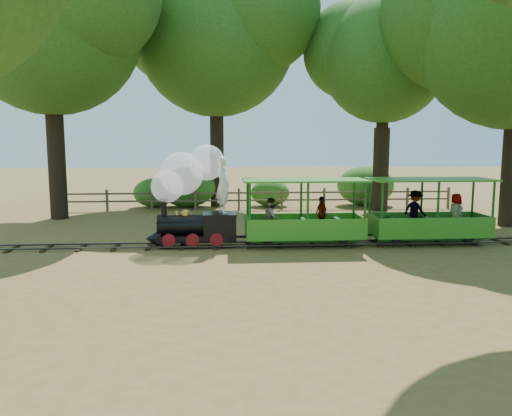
{
  "coord_description": "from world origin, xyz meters",
  "views": [
    {
      "loc": [
        -1.81,
        -14.92,
        3.21
      ],
      "look_at": [
        -0.73,
        0.5,
        1.11
      ],
      "focal_mm": 35.0,
      "sensor_mm": 36.0,
      "label": 1
    }
  ],
  "objects": [
    {
      "name": "carriage_front",
      "position": [
        0.63,
        -0.01,
        0.78
      ],
      "size": [
        3.73,
        1.52,
        1.94
      ],
      "color": "#39901F",
      "rests_on": "track"
    },
    {
      "name": "shrub_east",
      "position": [
        5.34,
        9.3,
        0.98
      ],
      "size": [
        2.83,
        2.18,
        1.96
      ],
      "primitive_type": "ellipsoid",
      "color": "#2D6B1E",
      "rests_on": "ground"
    },
    {
      "name": "oak_nw",
      "position": [
        -8.54,
        6.1,
        8.21
      ],
      "size": [
        9.12,
        8.02,
        11.49
      ],
      "color": "#2D2116",
      "rests_on": "ground"
    },
    {
      "name": "carriage_rear",
      "position": [
        4.66,
        0.05,
        0.82
      ],
      "size": [
        3.73,
        1.52,
        1.94
      ],
      "color": "#39901F",
      "rests_on": "track"
    },
    {
      "name": "oak_nc",
      "position": [
        -2.04,
        9.6,
        8.48
      ],
      "size": [
        9.45,
        8.32,
        11.87
      ],
      "color": "#2D2116",
      "rests_on": "ground"
    },
    {
      "name": "fence",
      "position": [
        0.0,
        8.0,
        0.58
      ],
      "size": [
        18.1,
        0.1,
        1.0
      ],
      "color": "brown",
      "rests_on": "ground"
    },
    {
      "name": "ground",
      "position": [
        0.0,
        0.0,
        0.0
      ],
      "size": [
        90.0,
        90.0,
        0.0
      ],
      "primitive_type": "plane",
      "color": "olive",
      "rests_on": "ground"
    },
    {
      "name": "shrub_mid_w",
      "position": [
        -3.46,
        9.3,
        0.97
      ],
      "size": [
        2.79,
        2.15,
        1.93
      ],
      "primitive_type": "ellipsoid",
      "color": "#2D6B1E",
      "rests_on": "ground"
    },
    {
      "name": "oak_ne",
      "position": [
        5.47,
        7.58,
        7.03
      ],
      "size": [
        6.97,
        6.14,
        9.55
      ],
      "color": "#2D2116",
      "rests_on": "ground"
    },
    {
      "name": "locomotive",
      "position": [
        -2.74,
        0.07,
        1.77
      ],
      "size": [
        2.75,
        1.29,
        3.16
      ],
      "color": "black",
      "rests_on": "ground"
    },
    {
      "name": "shrub_west",
      "position": [
        -5.03,
        9.3,
        0.7
      ],
      "size": [
        2.03,
        1.56,
        1.4
      ],
      "primitive_type": "ellipsoid",
      "color": "#2D6B1E",
      "rests_on": "ground"
    },
    {
      "name": "track",
      "position": [
        0.0,
        0.0,
        0.07
      ],
      "size": [
        22.0,
        1.0,
        0.1
      ],
      "color": "#3F3D3A",
      "rests_on": "ground"
    },
    {
      "name": "shrub_mid_e",
      "position": [
        0.58,
        9.3,
        0.66
      ],
      "size": [
        1.91,
        1.47,
        1.32
      ],
      "primitive_type": "ellipsoid",
      "color": "#2D6B1E",
      "rests_on": "ground"
    }
  ]
}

